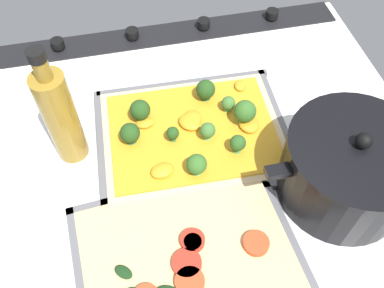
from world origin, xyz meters
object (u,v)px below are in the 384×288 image
(oil_bottle, at_px, (60,116))
(baking_tray_front, at_px, (193,136))
(cooking_pot, at_px, (348,168))
(broccoli_pizza, at_px, (193,130))
(baking_tray_back, at_px, (187,254))
(veggie_pizza_back, at_px, (186,256))

(oil_bottle, bearing_deg, baking_tray_front, 176.31)
(cooking_pot, xyz_separation_m, oil_bottle, (0.42, -0.17, 0.04))
(broccoli_pizza, xyz_separation_m, baking_tray_back, (0.06, 0.22, -0.02))
(baking_tray_back, bearing_deg, cooking_pot, -167.58)
(baking_tray_back, height_order, cooking_pot, cooking_pot)
(broccoli_pizza, bearing_deg, baking_tray_front, 31.13)
(baking_tray_front, relative_size, baking_tray_back, 1.01)
(veggie_pizza_back, distance_m, oil_bottle, 0.29)
(broccoli_pizza, height_order, veggie_pizza_back, broccoli_pizza)
(broccoli_pizza, xyz_separation_m, veggie_pizza_back, (0.06, 0.22, -0.01))
(baking_tray_back, relative_size, cooking_pot, 1.24)
(baking_tray_back, bearing_deg, veggie_pizza_back, 65.86)
(baking_tray_back, bearing_deg, oil_bottle, -55.82)
(baking_tray_front, xyz_separation_m, oil_bottle, (0.21, -0.01, 0.09))
(baking_tray_front, bearing_deg, baking_tray_back, 75.36)
(veggie_pizza_back, height_order, cooking_pot, cooking_pot)
(broccoli_pizza, bearing_deg, cooking_pot, 143.34)
(broccoli_pizza, relative_size, baking_tray_back, 0.94)
(baking_tray_front, distance_m, broccoli_pizza, 0.02)
(baking_tray_front, relative_size, broccoli_pizza, 1.08)
(broccoli_pizza, height_order, baking_tray_back, broccoli_pizza)
(cooking_pot, bearing_deg, broccoli_pizza, -36.66)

